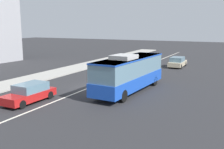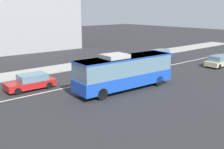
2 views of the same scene
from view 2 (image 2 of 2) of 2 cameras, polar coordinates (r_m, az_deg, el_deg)
The scene contains 7 objects.
ground_plane at distance 27.62m, azimuth -2.94°, elevation -1.37°, with size 160.00×160.00×0.00m, color #28282B.
sidewalk_kerb at distance 33.93m, azimuth -10.97°, elevation 1.40°, with size 80.00×3.63×0.14m, color #9E9B93.
lane_centre_line at distance 27.62m, azimuth -2.94°, elevation -1.36°, with size 76.00×0.16×0.01m, color silver.
transit_bus at distance 24.22m, azimuth 2.82°, elevation 0.86°, with size 10.12×3.04×3.46m.
sedan_red at distance 25.63m, azimuth -17.17°, elevation -1.53°, with size 4.54×1.90×1.46m.
sedan_beige at distance 37.14m, azimuth 22.24°, elevation 2.72°, with size 4.50×1.82×1.46m.
sedan_blue at distance 40.12m, azimuth 10.24°, elevation 4.30°, with size 4.57×1.98×1.46m.
Camera 2 is at (-16.16, -21.18, 7.28)m, focal length 42.08 mm.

